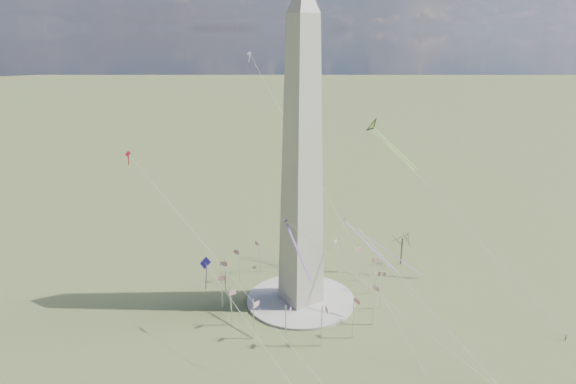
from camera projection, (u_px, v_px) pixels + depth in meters
ground at (301, 301)px, 171.02m from camera, size 2000.00×2000.00×0.00m
plaza at (301, 300)px, 170.89m from camera, size 36.00×36.00×0.80m
washington_monument at (302, 162)px, 156.41m from camera, size 15.56×15.56×100.00m
flagpole_ring at (301, 281)px, 168.80m from camera, size 54.40×54.40×13.00m
tree_near at (403, 237)px, 194.35m from camera, size 9.13×9.13×15.98m
person_east at (566, 337)px, 149.20m from camera, size 0.80×0.68×1.85m
kite_delta_black at (375, 128)px, 186.25m from camera, size 10.84×20.69×16.87m
kite_diamond_purple at (206, 266)px, 148.18m from camera, size 2.18×3.53×10.87m
kite_streamer_left at (363, 238)px, 159.78m from camera, size 6.80×18.31×12.94m
kite_streamer_mid at (295, 243)px, 152.41m from camera, size 4.78×18.36×12.71m
kite_streamer_right at (380, 245)px, 186.62m from camera, size 16.75×19.08×16.49m
kite_small_red at (128, 155)px, 156.48m from camera, size 1.48×1.61×4.46m
kite_small_white at (249, 55)px, 188.56m from camera, size 1.41×1.27×3.87m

